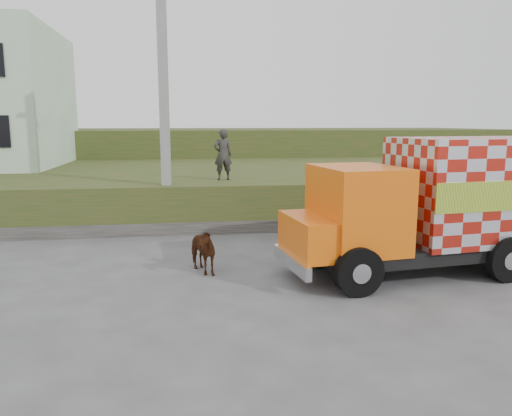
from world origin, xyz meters
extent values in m
plane|color=#474749|center=(0.00, 0.00, 0.00)|extent=(120.00, 120.00, 0.00)
cube|color=#274416|center=(0.00, 10.00, 0.75)|extent=(40.00, 12.00, 1.50)
cube|color=#274416|center=(0.00, 22.00, 1.50)|extent=(40.00, 12.00, 3.00)
cube|color=#595651|center=(-2.00, 4.20, 0.20)|extent=(16.00, 0.50, 0.40)
cube|color=gray|center=(-1.00, 4.60, 4.00)|extent=(0.30, 0.30, 8.00)
cube|color=black|center=(5.43, -0.62, 0.59)|extent=(6.38, 2.72, 0.32)
cube|color=#DE5A0B|center=(3.26, -0.88, 1.59)|extent=(1.87, 2.27, 1.82)
cube|color=#DE5A0B|center=(2.22, -1.01, 1.05)|extent=(1.13, 2.00, 0.82)
cube|color=silver|center=(6.51, -0.50, 1.91)|extent=(4.41, 2.66, 2.37)
cube|color=yellow|center=(6.38, 0.61, 1.91)|extent=(4.16, 0.53, 0.64)
cube|color=silver|center=(1.77, -1.06, 0.50)|extent=(0.38, 2.09, 0.27)
cylinder|color=black|center=(2.93, -1.98, 0.50)|extent=(1.03, 0.43, 1.00)
cylinder|color=black|center=(2.69, 0.10, 0.50)|extent=(1.03, 0.43, 1.00)
cylinder|color=black|center=(6.46, -1.56, 0.50)|extent=(1.03, 0.43, 1.00)
cylinder|color=black|center=(6.21, 0.52, 0.50)|extent=(1.03, 0.43, 1.00)
cylinder|color=black|center=(7.65, 0.69, 0.50)|extent=(1.03, 0.43, 1.00)
imported|color=#34150D|center=(-0.15, 0.07, 0.54)|extent=(1.05, 1.40, 1.07)
imported|color=#282624|center=(0.87, 5.72, 2.36)|extent=(0.68, 0.50, 1.72)
camera|label=1|loc=(-0.47, -11.16, 3.44)|focal=35.00mm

